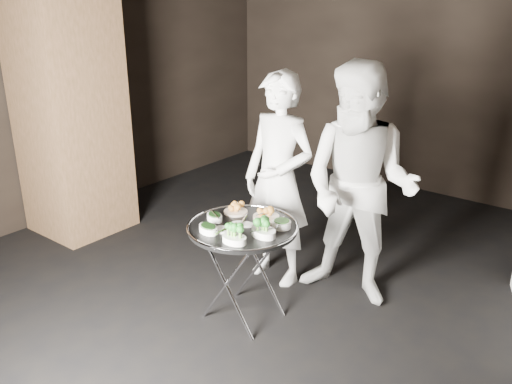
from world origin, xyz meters
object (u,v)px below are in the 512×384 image
Objects in this scene: tray_stand at (243,268)px; waiter_left at (278,180)px; waiter_right at (360,187)px; serving_tray at (243,227)px.

tray_stand is 0.81m from waiter_left.
waiter_right is at bearing 56.90° from tray_stand.
serving_tray reaches higher than tray_stand.
serving_tray is 0.68m from waiter_left.
waiter_left reaches higher than serving_tray.
waiter_left is (-0.16, 0.64, 0.46)m from tray_stand.
waiter_right is (0.50, 0.76, 0.19)m from serving_tray.
waiter_right reaches higher than tray_stand.
serving_tray is at bearing -73.86° from waiter_left.
serving_tray is 0.45× the size of waiter_left.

